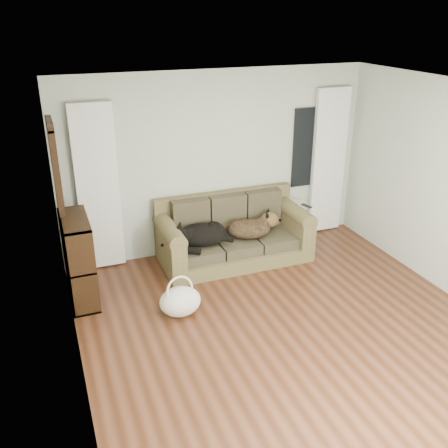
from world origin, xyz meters
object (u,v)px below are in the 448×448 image
object	(u,v)px
sofa	(234,231)
dog_shepherd	(251,227)
bookshelf	(79,262)
tote_bag	(180,303)
dog_black_lab	(199,236)

from	to	relation	value
sofa	dog_shepherd	bearing A→B (deg)	-11.57
sofa	bookshelf	xyz separation A→B (m)	(-2.15, -0.29, 0.05)
sofa	dog_shepherd	xyz separation A→B (m)	(0.23, -0.05, 0.04)
tote_bag	bookshelf	world-z (taller)	bookshelf
sofa	dog_black_lab	size ratio (longest dim) A/B	2.97
dog_shepherd	tote_bag	world-z (taller)	dog_shepherd
dog_black_lab	dog_shepherd	size ratio (longest dim) A/B	1.09
dog_shepherd	tote_bag	xyz separation A→B (m)	(-1.36, -1.04, -0.33)
bookshelf	dog_black_lab	bearing A→B (deg)	1.48
sofa	tote_bag	bearing A→B (deg)	-135.97
sofa	dog_shepherd	distance (m)	0.24
dog_shepherd	tote_bag	bearing A→B (deg)	51.46
bookshelf	dog_shepherd	bearing A→B (deg)	-1.15
sofa	dog_black_lab	bearing A→B (deg)	-174.40
dog_shepherd	bookshelf	xyz separation A→B (m)	(-2.39, -0.25, 0.01)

